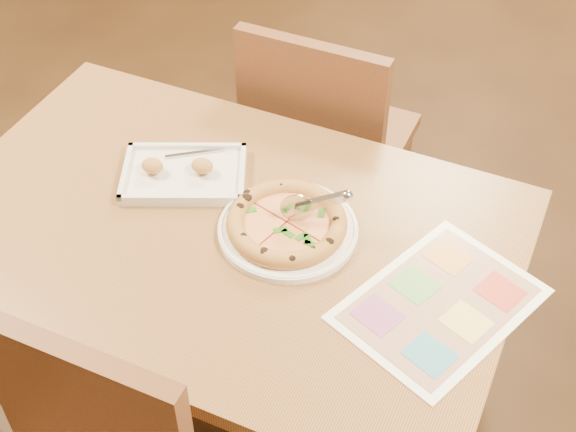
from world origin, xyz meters
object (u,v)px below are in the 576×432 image
at_px(menu, 440,304).
at_px(plate, 288,230).
at_px(chair_far, 322,129).
at_px(appetizer_tray, 183,174).
at_px(dining_table, 222,253).
at_px(pizza, 287,223).
at_px(pizza_cutter, 314,204).

bearing_deg(menu, plate, 170.51).
bearing_deg(plate, chair_far, 104.56).
bearing_deg(appetizer_tray, plate, -11.73).
height_order(dining_table, menu, menu).
bearing_deg(menu, pizza, 170.94).
relative_size(chair_far, plate, 1.52).
bearing_deg(pizza, dining_table, -162.16).
xyz_separation_m(plate, menu, (0.36, -0.06, -0.01)).
xyz_separation_m(chair_far, pizza, (0.14, -0.56, 0.18)).
xyz_separation_m(pizza_cutter, appetizer_tray, (-0.35, 0.04, -0.07)).
bearing_deg(plate, pizza, -129.21).
height_order(chair_far, pizza_cutter, chair_far).
bearing_deg(chair_far, menu, 129.58).
height_order(dining_table, pizza, pizza).
bearing_deg(pizza_cutter, pizza, -174.27).
xyz_separation_m(dining_table, pizza, (0.14, 0.05, 0.12)).
bearing_deg(menu, dining_table, 178.56).
relative_size(chair_far, pizza_cutter, 3.39).
bearing_deg(appetizer_tray, chair_far, 72.45).
xyz_separation_m(pizza, menu, (0.37, -0.06, -0.03)).
bearing_deg(chair_far, pizza, 104.30).
relative_size(chair_far, menu, 1.18).
bearing_deg(pizza, appetizer_tray, 167.74).
distance_m(dining_table, pizza, 0.19).
xyz_separation_m(chair_far, menu, (0.51, -0.61, 0.16)).
bearing_deg(pizza, chair_far, 104.30).
relative_size(dining_table, plate, 4.21).
bearing_deg(plate, appetizer_tray, 168.27).
relative_size(plate, appetizer_tray, 0.90).
height_order(dining_table, pizza_cutter, pizza_cutter).
bearing_deg(pizza, plate, 50.79).
distance_m(dining_table, appetizer_tray, 0.21).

